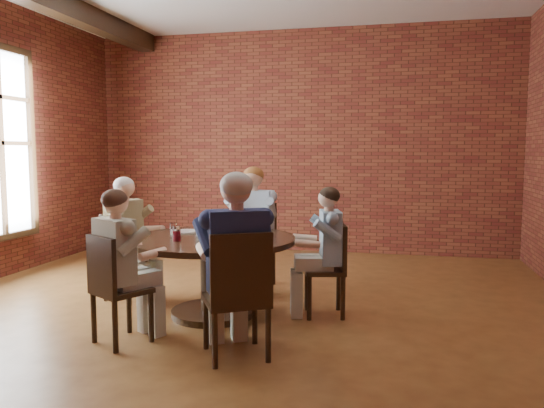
% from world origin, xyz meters
% --- Properties ---
extents(floor, '(7.00, 7.00, 0.00)m').
position_xyz_m(floor, '(0.00, 0.00, 0.00)').
color(floor, '#8F5D2C').
rests_on(floor, ground).
extents(wall_back, '(7.00, 0.00, 7.00)m').
position_xyz_m(wall_back, '(0.00, 3.50, 1.70)').
color(wall_back, brown).
rests_on(wall_back, ground).
extents(dining_table, '(1.56, 1.56, 0.75)m').
position_xyz_m(dining_table, '(-0.20, 0.04, 0.53)').
color(dining_table, black).
rests_on(dining_table, floor).
extents(chair_a, '(0.45, 0.45, 0.87)m').
position_xyz_m(chair_a, '(0.90, 0.30, 0.48)').
color(chair_a, black).
rests_on(chair_a, floor).
extents(diner_a, '(0.66, 0.58, 1.22)m').
position_xyz_m(diner_a, '(0.83, 0.29, 0.61)').
color(diner_a, teal).
rests_on(diner_a, floor).
extents(chair_b, '(0.48, 0.48, 0.96)m').
position_xyz_m(chair_b, '(-0.10, 1.23, 0.52)').
color(chair_b, black).
rests_on(chair_b, floor).
extents(diner_b, '(0.61, 0.72, 1.37)m').
position_xyz_m(diner_b, '(-0.10, 1.14, 0.69)').
color(diner_b, '#98ADC1').
rests_on(diner_b, floor).
extents(chair_c, '(0.51, 0.51, 0.91)m').
position_xyz_m(chair_c, '(-1.31, 0.39, 0.50)').
color(chair_c, black).
rests_on(chair_c, floor).
extents(diner_c, '(0.73, 0.66, 1.28)m').
position_xyz_m(diner_c, '(-1.23, 0.37, 0.64)').
color(diner_c, brown).
rests_on(diner_c, floor).
extents(chair_d, '(0.53, 0.53, 0.89)m').
position_xyz_m(chair_d, '(-0.72, -0.86, 0.49)').
color(chair_d, black).
rests_on(chair_d, floor).
extents(diner_d, '(0.71, 0.75, 1.25)m').
position_xyz_m(diner_d, '(-0.68, -0.80, 0.63)').
color(diner_d, '#C8AF9D').
rests_on(diner_d, floor).
extents(chair_e, '(0.62, 0.62, 0.97)m').
position_xyz_m(chair_e, '(0.35, -0.94, 0.52)').
color(chair_e, black).
rests_on(chair_e, floor).
extents(diner_e, '(0.83, 0.88, 1.40)m').
position_xyz_m(diner_e, '(0.30, -0.86, 0.70)').
color(diner_e, '#192146').
rests_on(diner_e, floor).
extents(plate_a, '(0.26, 0.26, 0.01)m').
position_xyz_m(plate_a, '(0.14, 0.24, 0.76)').
color(plate_a, white).
rests_on(plate_a, dining_table).
extents(plate_b, '(0.26, 0.26, 0.01)m').
position_xyz_m(plate_b, '(-0.18, 0.56, 0.76)').
color(plate_b, white).
rests_on(plate_b, dining_table).
extents(plate_c, '(0.26, 0.26, 0.01)m').
position_xyz_m(plate_c, '(-0.54, 0.28, 0.76)').
color(plate_c, white).
rests_on(plate_c, dining_table).
extents(plate_d, '(0.26, 0.26, 0.01)m').
position_xyz_m(plate_d, '(0.00, -0.33, 0.76)').
color(plate_d, white).
rests_on(plate_d, dining_table).
extents(glass_a, '(0.07, 0.07, 0.14)m').
position_xyz_m(glass_a, '(0.09, 0.07, 0.82)').
color(glass_a, white).
rests_on(glass_a, dining_table).
extents(glass_b, '(0.07, 0.07, 0.14)m').
position_xyz_m(glass_b, '(-0.13, 0.17, 0.82)').
color(glass_b, white).
rests_on(glass_b, dining_table).
extents(glass_c, '(0.07, 0.07, 0.14)m').
position_xyz_m(glass_c, '(-0.41, 0.26, 0.82)').
color(glass_c, white).
rests_on(glass_c, dining_table).
extents(glass_d, '(0.07, 0.07, 0.14)m').
position_xyz_m(glass_d, '(-0.34, 0.08, 0.82)').
color(glass_d, white).
rests_on(glass_d, dining_table).
extents(glass_e, '(0.07, 0.07, 0.14)m').
position_xyz_m(glass_e, '(-0.53, -0.08, 0.82)').
color(glass_e, white).
rests_on(glass_e, dining_table).
extents(glass_f, '(0.07, 0.07, 0.14)m').
position_xyz_m(glass_f, '(-0.44, -0.23, 0.82)').
color(glass_f, white).
rests_on(glass_f, dining_table).
extents(glass_g, '(0.07, 0.07, 0.14)m').
position_xyz_m(glass_g, '(-0.16, -0.09, 0.82)').
color(glass_g, white).
rests_on(glass_g, dining_table).
extents(smartphone, '(0.08, 0.16, 0.01)m').
position_xyz_m(smartphone, '(0.10, -0.45, 0.75)').
color(smartphone, black).
rests_on(smartphone, dining_table).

